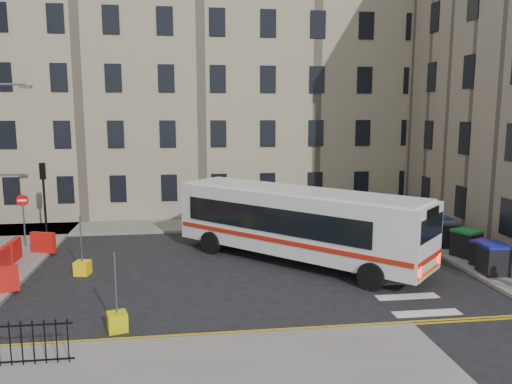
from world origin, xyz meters
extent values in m
plane|color=black|center=(0.00, 0.00, 0.00)|extent=(120.00, 120.00, 0.00)
cube|color=slate|center=(-6.00, 8.60, 0.07)|extent=(36.00, 3.20, 0.15)
cube|color=slate|center=(9.00, 4.00, 0.07)|extent=(2.40, 26.00, 0.15)
cube|color=gray|center=(-7.00, 15.50, 8.00)|extent=(38.00, 10.50, 16.00)
cylinder|color=black|center=(-12.00, 6.50, 1.75)|extent=(0.12, 0.12, 3.20)
cube|color=black|center=(-12.00, 6.50, 3.80)|extent=(0.28, 0.22, 0.90)
cylinder|color=#595B5E|center=(-12.50, 4.50, 1.35)|extent=(0.08, 0.08, 2.40)
cube|color=red|center=(-12.50, 4.50, 2.85)|extent=(0.60, 0.04, 0.60)
cube|color=red|center=(-12.20, 0.50, 0.65)|extent=(0.25, 1.25, 1.00)
cube|color=red|center=(-12.20, 2.00, 0.65)|extent=(0.25, 1.25, 1.00)
cube|color=red|center=(-11.30, 3.30, 0.65)|extent=(1.26, 0.66, 1.00)
cube|color=red|center=(-11.30, -2.30, 0.65)|extent=(1.26, 0.66, 1.00)
cube|color=silver|center=(0.78, 0.56, 1.96)|extent=(10.70, 10.68, 2.80)
cube|color=black|center=(-0.61, -0.04, 2.18)|extent=(7.02, 7.00, 1.12)
cube|color=black|center=(1.38, 1.95, 2.18)|extent=(7.02, 7.00, 1.12)
cube|color=black|center=(-3.59, 4.91, 2.24)|extent=(1.78, 1.79, 1.23)
cube|color=black|center=(5.15, -3.80, 2.52)|extent=(1.78, 1.79, 0.90)
cube|color=#AA1C0E|center=(-0.22, -0.44, 1.29)|extent=(8.59, 8.57, 0.20)
cube|color=#AA1C0E|center=(1.78, 1.56, 1.29)|extent=(8.59, 8.57, 0.20)
cube|color=#FF0C0C|center=(4.37, -4.60, 1.01)|extent=(0.21, 0.21, 0.45)
cube|color=#FF0C0C|center=(5.95, -3.01, 1.01)|extent=(0.21, 0.21, 0.45)
cylinder|color=black|center=(-3.14, 2.49, 0.56)|extent=(1.01, 1.01, 1.12)
cylinder|color=black|center=(-1.16, 4.48, 0.56)|extent=(1.01, 1.01, 1.12)
cylinder|color=black|center=(2.89, -3.52, 0.56)|extent=(1.01, 1.01, 1.12)
cylinder|color=black|center=(4.86, -1.53, 0.56)|extent=(1.01, 1.01, 1.12)
cube|color=black|center=(8.57, -2.67, 0.74)|extent=(1.05, 1.20, 1.18)
cube|color=navy|center=(8.57, -2.67, 1.39)|extent=(1.11, 1.25, 0.12)
cube|color=black|center=(8.87, -1.62, 0.67)|extent=(1.18, 1.25, 1.03)
cube|color=#4D1D6D|center=(8.87, -1.62, 1.24)|extent=(1.24, 1.31, 0.11)
cube|color=black|center=(8.86, -0.08, 0.73)|extent=(1.34, 1.41, 1.16)
cube|color=#1A7936|center=(8.86, -0.08, 1.37)|extent=(1.41, 1.48, 0.12)
cube|color=black|center=(8.89, 1.75, 0.75)|extent=(1.17, 1.30, 1.20)
cube|color=#38383B|center=(8.89, 1.75, 1.41)|extent=(1.23, 1.36, 0.13)
cube|color=black|center=(8.71, 2.57, 0.79)|extent=(1.14, 1.29, 1.28)
cube|color=navy|center=(8.71, 2.57, 1.50)|extent=(1.20, 1.35, 0.13)
cube|color=yellow|center=(-8.78, -0.04, 0.30)|extent=(0.71, 0.71, 0.60)
cube|color=#C2BF0B|center=(-6.51, -6.00, 0.30)|extent=(0.74, 0.74, 0.60)
camera|label=1|loc=(-4.11, -21.57, 6.92)|focal=35.00mm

